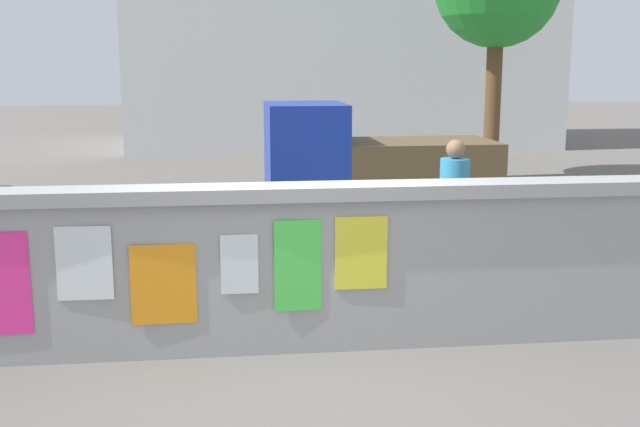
{
  "coord_description": "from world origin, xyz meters",
  "views": [
    {
      "loc": [
        -0.61,
        -6.56,
        2.52
      ],
      "look_at": [
        0.35,
        1.34,
        0.94
      ],
      "focal_mm": 43.87,
      "sensor_mm": 36.0,
      "label": 1
    }
  ],
  "objects_px": {
    "auto_rickshaw_truck": "(368,163)",
    "motorcycle": "(183,228)",
    "bicycle_near": "(18,232)",
    "bicycle_far": "(287,264)",
    "person_walking": "(454,194)"
  },
  "relations": [
    {
      "from": "bicycle_near",
      "to": "auto_rickshaw_truck",
      "type": "bearing_deg",
      "value": 22.23
    },
    {
      "from": "bicycle_far",
      "to": "person_walking",
      "type": "bearing_deg",
      "value": 15.79
    },
    {
      "from": "bicycle_near",
      "to": "bicycle_far",
      "type": "distance_m",
      "value": 3.83
    },
    {
      "from": "auto_rickshaw_truck",
      "to": "motorcycle",
      "type": "xyz_separation_m",
      "value": [
        -2.77,
        -2.46,
        -0.44
      ]
    },
    {
      "from": "auto_rickshaw_truck",
      "to": "motorcycle",
      "type": "relative_size",
      "value": 1.9
    },
    {
      "from": "auto_rickshaw_truck",
      "to": "bicycle_near",
      "type": "xyz_separation_m",
      "value": [
        -4.87,
        -1.99,
        -0.54
      ]
    },
    {
      "from": "auto_rickshaw_truck",
      "to": "person_walking",
      "type": "relative_size",
      "value": 2.23
    },
    {
      "from": "motorcycle",
      "to": "person_walking",
      "type": "height_order",
      "value": "person_walking"
    },
    {
      "from": "bicycle_far",
      "to": "motorcycle",
      "type": "bearing_deg",
      "value": 127.64
    },
    {
      "from": "motorcycle",
      "to": "bicycle_near",
      "type": "bearing_deg",
      "value": 167.25
    },
    {
      "from": "motorcycle",
      "to": "bicycle_near",
      "type": "relative_size",
      "value": 1.11
    },
    {
      "from": "bicycle_near",
      "to": "bicycle_far",
      "type": "height_order",
      "value": "same"
    },
    {
      "from": "motorcycle",
      "to": "bicycle_far",
      "type": "distance_m",
      "value": 1.92
    },
    {
      "from": "bicycle_near",
      "to": "person_walking",
      "type": "xyz_separation_m",
      "value": [
        5.25,
        -1.44,
        0.62
      ]
    },
    {
      "from": "bicycle_far",
      "to": "person_walking",
      "type": "xyz_separation_m",
      "value": [
        1.98,
        0.56,
        0.62
      ]
    }
  ]
}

